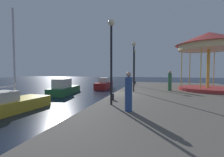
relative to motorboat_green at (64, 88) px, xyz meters
name	(u,v)px	position (x,y,z in m)	size (l,w,h in m)	color
ground_plane	(113,103)	(6.87, -3.48, -0.65)	(120.00, 120.00, 0.00)	black
quay_dock	(197,102)	(13.30, -3.48, -0.25)	(12.86, 29.29, 0.80)	#5B564F
motorboat_green	(64,88)	(0.00, 0.00, 0.00)	(2.71, 5.64, 1.80)	#236638
motorboat_red	(104,84)	(2.84, 6.61, -0.01)	(1.98, 5.04, 1.68)	maroon
carousel	(209,47)	(15.25, 0.63, 4.35)	(6.03, 6.03, 5.60)	#B23333
lamp_post_near_edge	(111,47)	(7.88, -7.88, 3.31)	(0.36, 0.36, 4.69)	black
lamp_post_mid_promenade	(134,58)	(8.43, -2.02, 3.21)	(0.36, 0.36, 4.51)	black
lamp_post_far_end	(134,61)	(7.82, 3.84, 3.27)	(0.36, 0.36, 4.62)	black
bollard_center	(112,97)	(7.56, -6.42, 0.35)	(0.24, 0.24, 0.40)	#2D2D33
bollard_south	(135,82)	(7.56, 6.98, 0.35)	(0.24, 0.24, 0.40)	#2D2D33
person_far_corner	(170,81)	(11.70, -0.41, 1.05)	(0.34, 0.34, 1.92)	#387247
person_by_the_water	(129,93)	(9.02, -9.03, 1.01)	(0.34, 0.34, 1.83)	#2D4C8C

